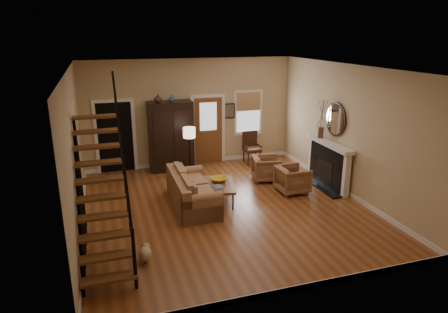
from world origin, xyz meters
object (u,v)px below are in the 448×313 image
object	(u,v)px
armchair_right	(266,168)
coffee_table	(219,192)
armchair_left	(293,180)
armoire	(171,136)
floor_lamp	(190,153)
sofa	(193,191)
side_chair	(252,148)

from	to	relation	value
armchair_right	coffee_table	bearing A→B (deg)	133.91
armchair_left	armchair_right	size ratio (longest dim) A/B	1.01
armoire	floor_lamp	world-z (taller)	armoire
armchair_left	armchair_right	distance (m)	1.08
sofa	side_chair	world-z (taller)	side_chair
armoire	coffee_table	bearing A→B (deg)	-76.61
sofa	side_chair	bearing A→B (deg)	46.50
sofa	armchair_left	world-z (taller)	sofa
armoire	sofa	distance (m)	2.92
armchair_right	sofa	bearing A→B (deg)	127.39
armchair_left	armchair_right	xyz separation A→B (m)	(-0.29, 1.04, -0.00)
armchair_right	side_chair	xyz separation A→B (m)	(0.17, 1.55, 0.16)
armchair_right	floor_lamp	distance (m)	2.22
armchair_right	armoire	bearing A→B (deg)	66.56
sofa	armchair_left	bearing A→B (deg)	1.96
sofa	floor_lamp	xyz separation A→B (m)	(0.37, 1.89, 0.36)
armoire	coffee_table	size ratio (longest dim) A/B	1.70
armoire	floor_lamp	bearing A→B (deg)	-69.68
side_chair	coffee_table	bearing A→B (deg)	-126.15
armchair_left	side_chair	world-z (taller)	side_chair
sofa	coffee_table	world-z (taller)	sofa
coffee_table	armchair_left	distance (m)	2.01
armoire	armchair_left	world-z (taller)	armoire
armoire	side_chair	world-z (taller)	armoire
armchair_left	floor_lamp	size ratio (longest dim) A/B	0.51
coffee_table	armchair_right	xyz separation A→B (m)	(1.72, 1.04, 0.11)
coffee_table	floor_lamp	size ratio (longest dim) A/B	0.82
armoire	armchair_left	xyz separation A→B (m)	(2.67, -2.79, -0.70)
floor_lamp	sofa	bearing A→B (deg)	-101.12
armoire	armchair_left	size ratio (longest dim) A/B	2.72
armoire	sofa	xyz separation A→B (m)	(-0.02, -2.85, -0.65)
sofa	coffee_table	xyz separation A→B (m)	(0.68, 0.06, -0.16)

